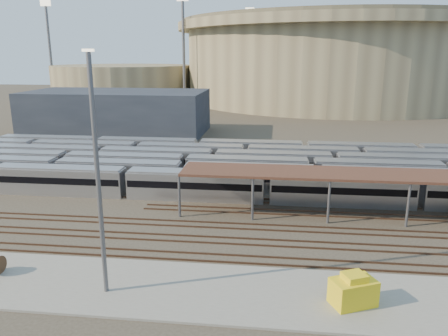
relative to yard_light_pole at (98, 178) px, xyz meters
name	(u,v)px	position (x,y,z in m)	size (l,w,h in m)	color
ground	(247,224)	(10.20, 16.08, -9.70)	(420.00, 420.00, 0.00)	#383026
apron	(173,289)	(5.20, 1.08, -9.60)	(50.00, 9.00, 0.20)	gray
subway_trains	(255,167)	(10.20, 34.58, -7.90)	(130.16, 23.90, 3.60)	#A8A8AC
inspection_shed	(443,178)	(32.20, 20.08, -4.71)	(60.30, 6.00, 5.30)	#58585D
empty_tracks	(243,241)	(10.20, 11.08, -9.61)	(170.00, 9.62, 0.18)	#4C3323
stadium	(332,59)	(35.20, 156.08, 6.77)	(124.00, 124.00, 32.50)	gray
secondary_arena	(123,83)	(-49.80, 146.08, -2.70)	(56.00, 56.00, 14.00)	gray
service_building	(117,112)	(-24.80, 71.08, -4.70)	(42.00, 20.00, 10.00)	#1E232D
floodlight_0	(184,47)	(-19.80, 126.08, 10.95)	(4.00, 1.00, 38.40)	#58585D
floodlight_1	(50,48)	(-74.80, 136.08, 10.95)	(4.00, 1.00, 38.40)	#58585D
floodlight_3	(249,49)	(0.20, 176.08, 10.95)	(4.00, 1.00, 38.40)	#58585D
yard_light_pole	(98,178)	(0.00, 0.00, 0.00)	(0.81, 0.36, 18.83)	#58585D
yellow_equipment	(353,292)	(19.36, 0.37, -8.48)	(3.26, 2.04, 2.04)	yellow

